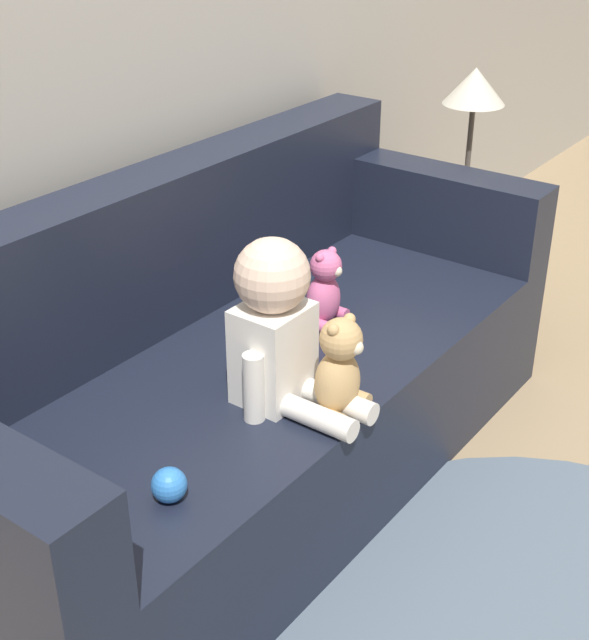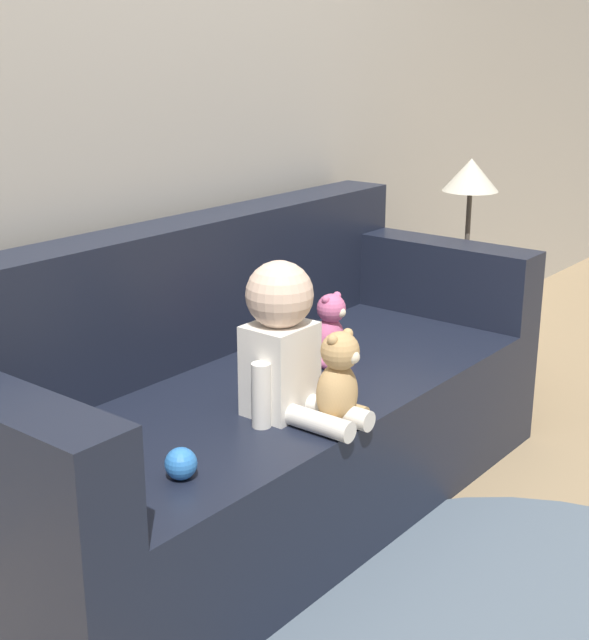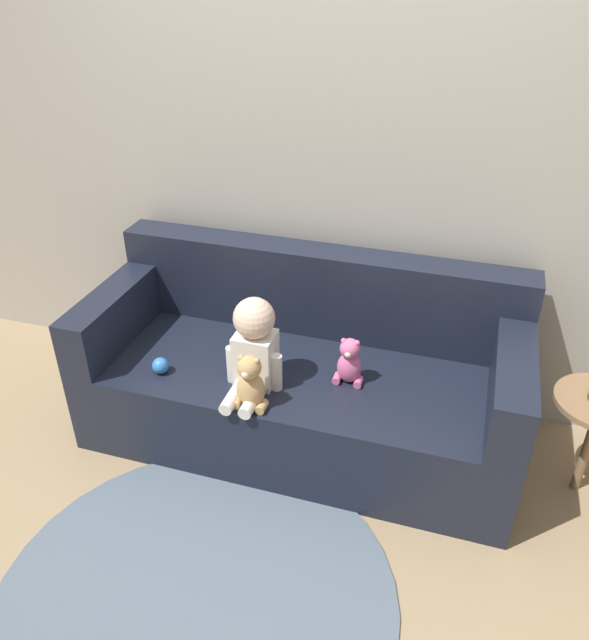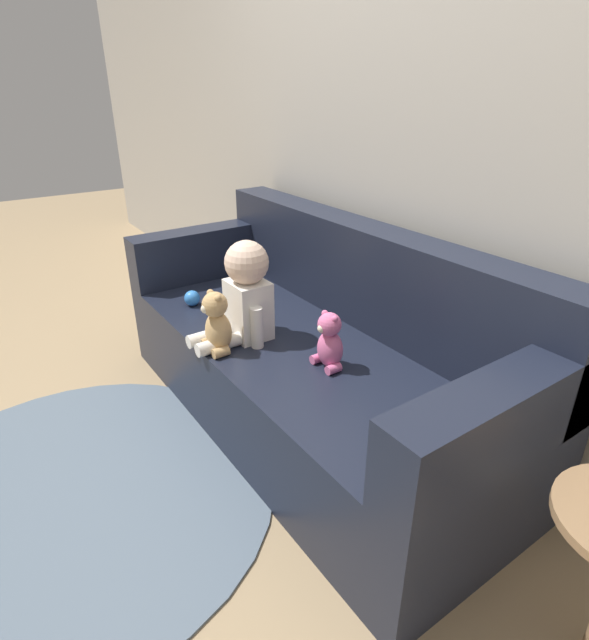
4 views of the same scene
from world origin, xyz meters
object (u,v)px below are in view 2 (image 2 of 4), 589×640
teddy_bear_brown (339,381)px  plush_toy_side (330,331)px  couch (251,412)px  toy_ball (181,464)px  person_baby (284,344)px  side_table (468,223)px

teddy_bear_brown → plush_toy_side: 0.46m
couch → toy_ball: (-0.59, -0.30, 0.15)m
couch → teddy_bear_brown: couch is taller
couch → person_baby: couch is taller
couch → person_baby: size_ratio=4.77×
teddy_bear_brown → toy_ball: 0.49m
teddy_bear_brown → plush_toy_side: size_ratio=1.13×
toy_ball → side_table: (1.87, 0.28, 0.23)m
side_table → couch: bearing=179.1°
couch → side_table: 1.34m
person_baby → teddy_bear_brown: size_ratio=1.65×
toy_ball → couch: bearing=27.4°
plush_toy_side → couch: bearing=154.8°
plush_toy_side → person_baby: bearing=-160.7°
couch → teddy_bear_brown: bearing=-105.3°
couch → plush_toy_side: size_ratio=8.88×
couch → toy_ball: size_ratio=26.45×
person_baby → plush_toy_side: 0.43m
couch → person_baby: (-0.15, -0.25, 0.31)m
side_table → toy_ball: bearing=-171.4°
person_baby → couch: bearing=59.6°
plush_toy_side → side_table: size_ratio=0.24×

